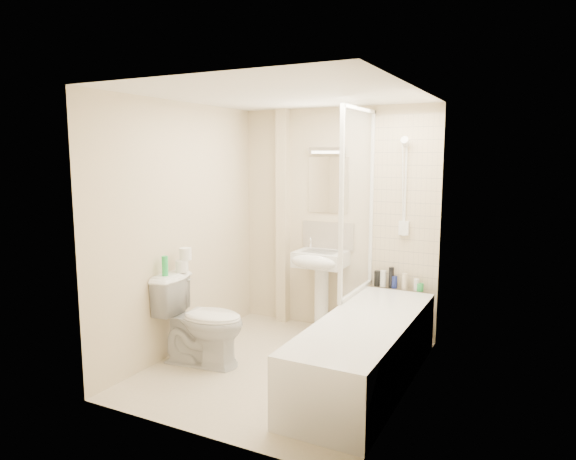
% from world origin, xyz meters
% --- Properties ---
extents(floor, '(2.50, 2.50, 0.00)m').
position_xyz_m(floor, '(0.00, 0.00, 0.00)').
color(floor, beige).
rests_on(floor, ground).
extents(wall_back, '(2.20, 0.02, 2.40)m').
position_xyz_m(wall_back, '(0.00, 1.25, 1.20)').
color(wall_back, beige).
rests_on(wall_back, ground).
extents(wall_left, '(0.02, 2.50, 2.40)m').
position_xyz_m(wall_left, '(-1.10, 0.00, 1.20)').
color(wall_left, beige).
rests_on(wall_left, ground).
extents(wall_right, '(0.02, 2.50, 2.40)m').
position_xyz_m(wall_right, '(1.10, 0.00, 1.20)').
color(wall_right, beige).
rests_on(wall_right, ground).
extents(ceiling, '(2.20, 2.50, 0.02)m').
position_xyz_m(ceiling, '(0.00, 0.00, 2.40)').
color(ceiling, white).
rests_on(ceiling, wall_back).
extents(tile_back, '(0.70, 0.01, 1.75)m').
position_xyz_m(tile_back, '(0.75, 1.24, 1.42)').
color(tile_back, beige).
rests_on(tile_back, wall_back).
extents(tile_right, '(0.01, 2.10, 1.75)m').
position_xyz_m(tile_right, '(1.09, 0.05, 1.42)').
color(tile_right, beige).
rests_on(tile_right, wall_right).
extents(pipe_boxing, '(0.12, 0.12, 2.40)m').
position_xyz_m(pipe_boxing, '(-0.62, 1.19, 1.20)').
color(pipe_boxing, beige).
rests_on(pipe_boxing, ground).
extents(splashback, '(0.60, 0.02, 0.30)m').
position_xyz_m(splashback, '(-0.09, 1.24, 1.03)').
color(splashback, beige).
rests_on(splashback, wall_back).
extents(mirror, '(0.46, 0.01, 0.60)m').
position_xyz_m(mirror, '(-0.09, 1.24, 1.58)').
color(mirror, white).
rests_on(mirror, wall_back).
extents(strip_light, '(0.42, 0.07, 0.07)m').
position_xyz_m(strip_light, '(-0.09, 1.22, 1.95)').
color(strip_light, silver).
rests_on(strip_light, wall_back).
extents(bathtub, '(0.70, 2.10, 0.55)m').
position_xyz_m(bathtub, '(0.75, 0.05, 0.29)').
color(bathtub, white).
rests_on(bathtub, ground).
extents(shower_screen, '(0.04, 0.92, 1.80)m').
position_xyz_m(shower_screen, '(0.40, 0.80, 1.45)').
color(shower_screen, white).
rests_on(shower_screen, bathtub).
extents(shower_fixture, '(0.10, 0.16, 0.99)m').
position_xyz_m(shower_fixture, '(0.75, 1.19, 1.55)').
color(shower_fixture, white).
rests_on(shower_fixture, wall_back).
extents(pedestal_sink, '(0.52, 0.48, 1.01)m').
position_xyz_m(pedestal_sink, '(-0.09, 1.01, 0.71)').
color(pedestal_sink, white).
rests_on(pedestal_sink, ground).
extents(bottle_black_a, '(0.06, 0.06, 0.16)m').
position_xyz_m(bottle_black_a, '(0.50, 1.16, 0.63)').
color(bottle_black_a, black).
rests_on(bottle_black_a, bathtub).
extents(bottle_white_a, '(0.06, 0.06, 0.17)m').
position_xyz_m(bottle_white_a, '(0.56, 1.16, 0.64)').
color(bottle_white_a, silver).
rests_on(bottle_white_a, bathtub).
extents(bottle_black_b, '(0.05, 0.05, 0.21)m').
position_xyz_m(bottle_black_b, '(0.65, 1.16, 0.66)').
color(bottle_black_b, black).
rests_on(bottle_black_b, bathtub).
extents(bottle_blue, '(0.06, 0.06, 0.13)m').
position_xyz_m(bottle_blue, '(0.68, 1.16, 0.61)').
color(bottle_blue, navy).
rests_on(bottle_blue, bathtub).
extents(bottle_cream, '(0.06, 0.06, 0.16)m').
position_xyz_m(bottle_cream, '(0.79, 1.16, 0.63)').
color(bottle_cream, beige).
rests_on(bottle_cream, bathtub).
extents(bottle_white_b, '(0.05, 0.05, 0.12)m').
position_xyz_m(bottle_white_b, '(0.91, 1.16, 0.61)').
color(bottle_white_b, silver).
rests_on(bottle_white_b, bathtub).
extents(bottle_green, '(0.07, 0.07, 0.08)m').
position_xyz_m(bottle_green, '(0.94, 1.16, 0.59)').
color(bottle_green, green).
rests_on(bottle_green, bathtub).
extents(toilet, '(0.66, 0.92, 0.82)m').
position_xyz_m(toilet, '(-0.72, -0.23, 0.41)').
color(toilet, white).
rests_on(toilet, ground).
extents(toilet_roll_lower, '(0.12, 0.12, 0.11)m').
position_xyz_m(toilet_roll_lower, '(-0.98, -0.16, 0.87)').
color(toilet_roll_lower, white).
rests_on(toilet_roll_lower, toilet).
extents(toilet_roll_upper, '(0.11, 0.11, 0.11)m').
position_xyz_m(toilet_roll_upper, '(-0.96, -0.13, 0.99)').
color(toilet_roll_upper, white).
rests_on(toilet_roll_upper, toilet_roll_lower).
extents(green_bottle, '(0.06, 0.06, 0.18)m').
position_xyz_m(green_bottle, '(-1.02, -0.36, 0.91)').
color(green_bottle, green).
rests_on(green_bottle, toilet).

